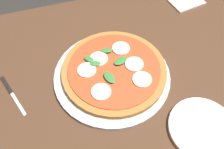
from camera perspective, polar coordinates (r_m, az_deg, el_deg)
dining_table at (r=0.86m, az=7.28°, el=-4.61°), size 1.22×0.88×0.77m
serving_tray at (r=0.75m, az=-0.00°, el=-0.18°), size 0.37×0.37×0.01m
pizza at (r=0.74m, az=0.50°, el=1.12°), size 0.33×0.33×0.03m
plate_white at (r=0.71m, az=21.04°, el=-12.05°), size 0.19×0.19×0.01m
napkin at (r=1.06m, az=17.57°, el=16.43°), size 0.14×0.11×0.01m
knife at (r=0.79m, az=-23.45°, el=-3.54°), size 0.07×0.16×0.01m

